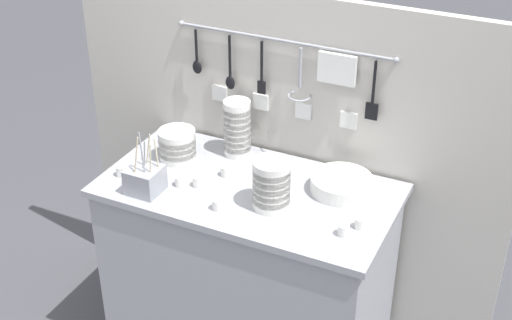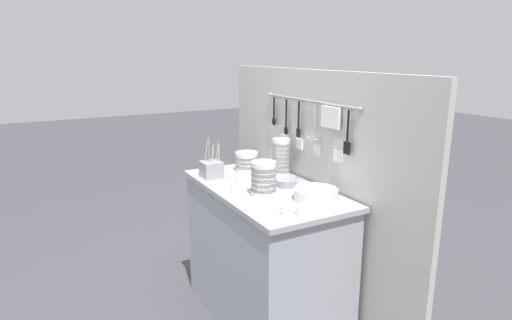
# 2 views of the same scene
# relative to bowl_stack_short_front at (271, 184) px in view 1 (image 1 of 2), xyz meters

# --- Properties ---
(counter) EXTENTS (1.18, 0.62, 0.91)m
(counter) POSITION_rel_bowl_stack_short_front_xyz_m (-0.14, 0.09, -0.55)
(counter) COLOR #9EA0A8
(counter) RESTS_ON ground
(back_wall) EXTENTS (1.98, 0.11, 1.61)m
(back_wall) POSITION_rel_bowl_stack_short_front_xyz_m (-0.14, 0.43, -0.20)
(back_wall) COLOR #BCB7AD
(back_wall) RESTS_ON ground
(bowl_stack_short_front) EXTENTS (0.14, 0.14, 0.20)m
(bowl_stack_short_front) POSITION_rel_bowl_stack_short_front_xyz_m (0.00, 0.00, 0.00)
(bowl_stack_short_front) COLOR silver
(bowl_stack_short_front) RESTS_ON counter
(bowl_stack_nested_right) EXTENTS (0.16, 0.16, 0.14)m
(bowl_stack_nested_right) POSITION_rel_bowl_stack_short_front_xyz_m (-0.51, 0.16, -0.03)
(bowl_stack_nested_right) COLOR silver
(bowl_stack_nested_right) RESTS_ON counter
(bowl_stack_tall_left) EXTENTS (0.12, 0.12, 0.25)m
(bowl_stack_tall_left) POSITION_rel_bowl_stack_short_front_xyz_m (-0.30, 0.30, 0.03)
(bowl_stack_tall_left) COLOR silver
(bowl_stack_tall_left) RESTS_ON counter
(plate_stack) EXTENTS (0.25, 0.25, 0.06)m
(plate_stack) POSITION_rel_bowl_stack_short_front_xyz_m (0.20, 0.22, -0.07)
(plate_stack) COLOR silver
(plate_stack) RESTS_ON counter
(steel_mixing_bowl) EXTENTS (0.13, 0.13, 0.04)m
(steel_mixing_bowl) POSITION_rel_bowl_stack_short_front_xyz_m (-0.09, 0.21, -0.08)
(steel_mixing_bowl) COLOR #93969E
(steel_mixing_bowl) RESTS_ON counter
(cutlery_caddy) EXTENTS (0.13, 0.13, 0.27)m
(cutlery_caddy) POSITION_rel_bowl_stack_short_front_xyz_m (-0.49, -0.12, -0.05)
(cutlery_caddy) COLOR #93969E
(cutlery_caddy) RESTS_ON counter
(cup_mid_row) EXTENTS (0.04, 0.04, 0.04)m
(cup_mid_row) POSITION_rel_bowl_stack_short_front_xyz_m (0.31, -0.05, -0.08)
(cup_mid_row) COLOR silver
(cup_mid_row) RESTS_ON counter
(cup_edge_far) EXTENTS (0.04, 0.04, 0.04)m
(cup_edge_far) POSITION_rel_bowl_stack_short_front_xyz_m (0.35, 0.02, -0.08)
(cup_edge_far) COLOR silver
(cup_edge_far) RESTS_ON counter
(cup_front_right) EXTENTS (0.04, 0.04, 0.04)m
(cup_front_right) POSITION_rel_bowl_stack_short_front_xyz_m (-0.26, 0.12, -0.08)
(cup_front_right) COLOR silver
(cup_front_right) RESTS_ON counter
(cup_front_left) EXTENTS (0.04, 0.04, 0.04)m
(cup_front_left) POSITION_rel_bowl_stack_short_front_xyz_m (-0.39, -0.02, -0.08)
(cup_front_left) COLOR silver
(cup_front_left) RESTS_ON counter
(cup_beside_plates) EXTENTS (0.04, 0.04, 0.04)m
(cup_beside_plates) POSITION_rel_bowl_stack_short_front_xyz_m (-0.65, -0.06, -0.08)
(cup_beside_plates) COLOR silver
(cup_beside_plates) RESTS_ON counter
(cup_by_caddy) EXTENTS (0.04, 0.04, 0.04)m
(cup_by_caddy) POSITION_rel_bowl_stack_short_front_xyz_m (-0.18, -0.10, -0.08)
(cup_by_caddy) COLOR silver
(cup_by_caddy) RESTS_ON counter
(cup_back_right) EXTENTS (0.04, 0.04, 0.04)m
(cup_back_right) POSITION_rel_bowl_stack_short_front_xyz_m (-0.32, 0.01, -0.08)
(cup_back_right) COLOR silver
(cup_back_right) RESTS_ON counter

